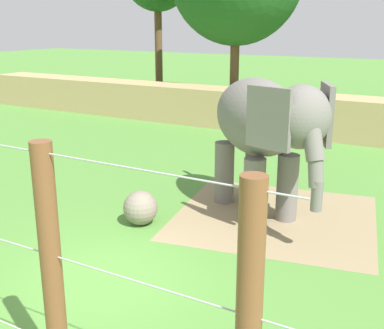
% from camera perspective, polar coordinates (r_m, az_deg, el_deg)
% --- Properties ---
extents(ground_plane, '(120.00, 120.00, 0.00)m').
position_cam_1_polar(ground_plane, '(9.30, -9.97, -13.08)').
color(ground_plane, '#518938').
extents(dirt_patch, '(5.37, 5.22, 0.01)m').
position_cam_1_polar(dirt_patch, '(12.04, 9.61, -6.01)').
color(dirt_patch, '#937F5B').
rests_on(dirt_patch, ground).
extents(embankment_wall, '(36.00, 1.80, 1.67)m').
position_cam_1_polar(embankment_wall, '(20.74, 14.29, 5.54)').
color(embankment_wall, tan).
rests_on(embankment_wall, ground).
extents(elephant, '(3.91, 3.57, 3.34)m').
position_cam_1_polar(elephant, '(11.48, 8.33, 4.49)').
color(elephant, slate).
rests_on(elephant, ground).
extents(enrichment_ball, '(0.80, 0.80, 0.80)m').
position_cam_1_polar(enrichment_ball, '(11.39, -6.02, -5.04)').
color(enrichment_ball, gray).
rests_on(enrichment_ball, ground).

